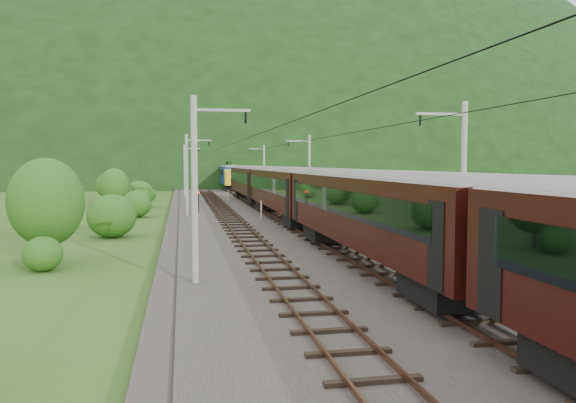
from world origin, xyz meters
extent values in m
plane|color=#304B17|center=(0.00, 0.00, 0.00)|extent=(600.00, 600.00, 0.00)
cube|color=#38332D|center=(0.00, 10.00, 0.15)|extent=(14.00, 220.00, 0.30)
cube|color=brown|center=(-3.12, 10.00, 0.49)|extent=(0.08, 220.00, 0.15)
cube|color=brown|center=(-1.68, 10.00, 0.49)|extent=(0.08, 220.00, 0.15)
cube|color=black|center=(-2.40, 10.00, 0.36)|extent=(2.40, 220.00, 0.12)
cube|color=brown|center=(1.68, 10.00, 0.49)|extent=(0.08, 220.00, 0.15)
cube|color=brown|center=(3.12, 10.00, 0.49)|extent=(0.08, 220.00, 0.15)
cube|color=black|center=(2.40, 10.00, 0.36)|extent=(2.40, 220.00, 0.12)
cylinder|color=gray|center=(-6.20, 0.00, 4.30)|extent=(0.28, 0.28, 8.00)
cube|color=gray|center=(-5.00, 0.00, 7.70)|extent=(2.40, 0.12, 0.12)
cylinder|color=black|center=(-4.00, 0.00, 7.40)|extent=(0.10, 0.10, 0.50)
cylinder|color=gray|center=(-6.20, 32.00, 4.30)|extent=(0.28, 0.28, 8.00)
cube|color=gray|center=(-5.00, 32.00, 7.70)|extent=(2.40, 0.12, 0.12)
cylinder|color=black|center=(-4.00, 32.00, 7.40)|extent=(0.10, 0.10, 0.50)
cylinder|color=gray|center=(-6.20, 64.00, 4.30)|extent=(0.28, 0.28, 8.00)
cube|color=gray|center=(-5.00, 64.00, 7.70)|extent=(2.40, 0.12, 0.12)
cylinder|color=black|center=(-4.00, 64.00, 7.40)|extent=(0.10, 0.10, 0.50)
cylinder|color=gray|center=(-6.20, 96.00, 4.30)|extent=(0.28, 0.28, 8.00)
cube|color=gray|center=(-5.00, 96.00, 7.70)|extent=(2.40, 0.12, 0.12)
cylinder|color=black|center=(-4.00, 96.00, 7.40)|extent=(0.10, 0.10, 0.50)
cylinder|color=gray|center=(-6.20, 128.00, 4.30)|extent=(0.28, 0.28, 8.00)
cube|color=gray|center=(-5.00, 128.00, 7.70)|extent=(2.40, 0.12, 0.12)
cylinder|color=black|center=(-4.00, 128.00, 7.40)|extent=(0.10, 0.10, 0.50)
cylinder|color=gray|center=(6.20, 0.00, 4.30)|extent=(0.28, 0.28, 8.00)
cube|color=gray|center=(5.00, 0.00, 7.70)|extent=(2.40, 0.12, 0.12)
cylinder|color=black|center=(4.00, 0.00, 7.40)|extent=(0.10, 0.10, 0.50)
cylinder|color=gray|center=(6.20, 32.00, 4.30)|extent=(0.28, 0.28, 8.00)
cube|color=gray|center=(5.00, 32.00, 7.70)|extent=(2.40, 0.12, 0.12)
cylinder|color=black|center=(4.00, 32.00, 7.40)|extent=(0.10, 0.10, 0.50)
cylinder|color=gray|center=(6.20, 64.00, 4.30)|extent=(0.28, 0.28, 8.00)
cube|color=gray|center=(5.00, 64.00, 7.70)|extent=(2.40, 0.12, 0.12)
cylinder|color=black|center=(4.00, 64.00, 7.40)|extent=(0.10, 0.10, 0.50)
cylinder|color=gray|center=(6.20, 96.00, 4.30)|extent=(0.28, 0.28, 8.00)
cube|color=gray|center=(5.00, 96.00, 7.70)|extent=(2.40, 0.12, 0.12)
cylinder|color=black|center=(4.00, 96.00, 7.40)|extent=(0.10, 0.10, 0.50)
cylinder|color=gray|center=(6.20, 128.00, 4.30)|extent=(0.28, 0.28, 8.00)
cube|color=gray|center=(5.00, 128.00, 7.70)|extent=(2.40, 0.12, 0.12)
cylinder|color=black|center=(4.00, 128.00, 7.40)|extent=(0.10, 0.10, 0.50)
cylinder|color=black|center=(-2.40, 10.00, 7.10)|extent=(0.03, 198.00, 0.03)
cylinder|color=black|center=(2.40, 10.00, 7.10)|extent=(0.03, 198.00, 0.03)
ellipsoid|color=black|center=(0.00, 260.00, 0.00)|extent=(504.00, 360.00, 244.00)
cube|color=black|center=(2.40, 2.24, 3.15)|extent=(3.12, 23.65, 3.22)
cylinder|color=gray|center=(2.40, 2.24, 4.60)|extent=(3.12, 23.53, 3.12)
cube|color=black|center=(0.82, 2.24, 3.54)|extent=(0.05, 20.81, 1.24)
cube|color=black|center=(3.98, 2.24, 3.54)|extent=(0.05, 20.81, 1.24)
cube|color=black|center=(2.40, -6.04, 1.05)|extent=(2.36, 3.44, 0.97)
cube|color=black|center=(2.40, 10.52, 1.05)|extent=(2.36, 3.44, 0.97)
cube|color=black|center=(2.40, 26.58, 3.15)|extent=(3.12, 23.65, 3.22)
cylinder|color=gray|center=(2.40, 26.58, 4.60)|extent=(3.12, 23.53, 3.12)
cube|color=black|center=(0.82, 26.58, 3.54)|extent=(0.05, 20.81, 1.24)
cube|color=black|center=(3.98, 26.58, 3.54)|extent=(0.05, 20.81, 1.24)
cube|color=black|center=(2.40, 18.31, 1.05)|extent=(2.36, 3.44, 0.97)
cube|color=black|center=(2.40, 34.86, 1.05)|extent=(2.36, 3.44, 0.97)
cube|color=black|center=(2.40, 50.93, 3.15)|extent=(3.12, 23.65, 3.22)
cylinder|color=gray|center=(2.40, 50.93, 4.60)|extent=(3.12, 23.53, 3.12)
cube|color=black|center=(0.82, 50.93, 3.54)|extent=(0.05, 20.81, 1.24)
cube|color=black|center=(3.98, 50.93, 3.54)|extent=(0.05, 20.81, 1.24)
cube|color=black|center=(2.40, 42.65, 1.05)|extent=(2.36, 3.44, 0.97)
cube|color=black|center=(2.40, 59.21, 1.05)|extent=(2.36, 3.44, 0.97)
cube|color=navy|center=(2.40, 84.95, 3.15)|extent=(3.12, 19.35, 3.22)
cylinder|color=gray|center=(2.40, 84.95, 4.60)|extent=(3.12, 19.25, 3.12)
cube|color=black|center=(0.82, 84.95, 3.54)|extent=(0.05, 17.03, 1.24)
cube|color=black|center=(3.98, 84.95, 3.54)|extent=(0.05, 17.03, 1.24)
cube|color=black|center=(2.40, 78.17, 1.05)|extent=(2.36, 3.44, 0.97)
cube|color=black|center=(2.40, 91.72, 1.05)|extent=(2.36, 3.44, 0.97)
cube|color=gold|center=(2.40, 94.42, 2.93)|extent=(3.18, 0.50, 2.90)
cube|color=gold|center=(2.40, 75.47, 2.93)|extent=(3.18, 0.50, 2.90)
cube|color=black|center=(2.40, 87.95, 5.35)|extent=(0.08, 1.60, 0.97)
cylinder|color=red|center=(-0.20, 55.48, 0.97)|extent=(0.14, 0.14, 1.33)
cylinder|color=red|center=(0.47, 26.81, 1.15)|extent=(0.18, 0.18, 1.70)
cylinder|color=black|center=(-5.00, 35.07, 1.30)|extent=(0.14, 0.14, 1.99)
sphere|color=red|center=(-5.00, 35.07, 2.34)|extent=(0.24, 0.24, 0.24)
ellipsoid|color=#2B5216|center=(-13.65, 5.57, 0.89)|extent=(1.97, 1.97, 1.78)
ellipsoid|color=#2B5216|center=(-11.78, 18.28, 1.60)|extent=(3.56, 3.56, 3.20)
ellipsoid|color=#2B5216|center=(-11.22, 33.81, 1.36)|extent=(3.01, 3.01, 2.71)
ellipsoid|color=#2B5216|center=(-11.88, 46.89, 1.64)|extent=(3.65, 3.65, 3.28)
ellipsoid|color=#2B5216|center=(-11.36, 61.64, 0.87)|extent=(1.92, 1.92, 1.73)
ellipsoid|color=#2B5216|center=(-14.43, 77.94, 0.88)|extent=(1.95, 1.95, 1.75)
ellipsoid|color=#2B5216|center=(-11.31, 91.18, 1.90)|extent=(4.23, 4.23, 3.81)
cylinder|color=black|center=(-13.96, 8.05, 1.56)|extent=(0.24, 0.24, 3.11)
ellipsoid|color=#2B5216|center=(-13.96, 8.05, 3.34)|extent=(4.00, 4.00, 4.81)
cylinder|color=black|center=(-18.48, 25.83, 1.25)|extent=(0.24, 0.24, 2.51)
ellipsoid|color=#2B5216|center=(-18.48, 25.83, 2.69)|extent=(3.23, 3.23, 3.87)
cylinder|color=black|center=(-14.33, 43.04, 1.33)|extent=(0.24, 0.24, 2.65)
ellipsoid|color=#2B5216|center=(-14.33, 43.04, 2.84)|extent=(3.41, 3.41, 4.09)
cylinder|color=black|center=(-17.34, 59.03, 1.05)|extent=(0.24, 0.24, 2.10)
ellipsoid|color=#2B5216|center=(-17.34, 59.03, 2.25)|extent=(2.70, 2.70, 3.24)
ellipsoid|color=#2B5216|center=(10.08, 21.80, 0.89)|extent=(1.98, 1.98, 1.78)
ellipsoid|color=#2B5216|center=(12.40, 39.66, 0.90)|extent=(2.01, 2.01, 1.80)
ellipsoid|color=#2B5216|center=(13.25, 59.94, 1.60)|extent=(3.56, 3.56, 3.21)
camera|label=1|loc=(-6.76, -24.19, 5.44)|focal=35.00mm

